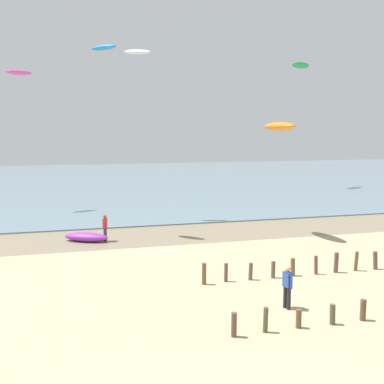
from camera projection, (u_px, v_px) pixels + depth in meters
name	position (u px, v px, depth m)	size (l,w,h in m)	color
wet_sand_strip	(146.00, 236.00, 32.16)	(120.00, 6.24, 0.01)	#84755B
sea	(98.00, 181.00, 68.55)	(160.00, 70.00, 0.10)	slate
groyne_far	(324.00, 265.00, 23.58)	(12.68, 0.34, 1.02)	brown
person_mid_beach	(105.00, 227.00, 30.51)	(0.33, 0.54, 1.71)	#383842
person_far_down_beach	(287.00, 286.00, 18.83)	(0.29, 0.56, 1.71)	#232328
grounded_kite	(86.00, 237.00, 30.55)	(2.91, 1.05, 0.58)	purple
kite_aloft_4	(104.00, 47.00, 30.87)	(2.09, 0.67, 0.34)	#2384D1
kite_aloft_5	(138.00, 52.00, 36.45)	(2.02, 0.65, 0.32)	white
kite_aloft_6	(279.00, 127.00, 31.32)	(3.56, 1.14, 0.57)	orange
kite_aloft_7	(19.00, 72.00, 40.92)	(2.20, 0.70, 0.35)	#E54C99
kite_aloft_8	(301.00, 65.00, 58.13)	(3.53, 1.13, 0.57)	green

